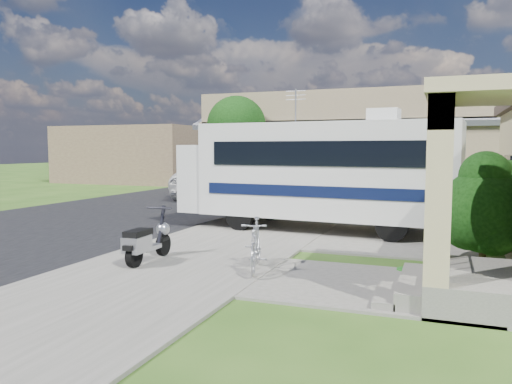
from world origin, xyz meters
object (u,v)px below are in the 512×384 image
(scooter, at_px, (146,242))
(motorhome, at_px, (318,171))
(pickup_truck, at_px, (222,180))
(bicycle, at_px, (256,248))
(van, at_px, (270,173))
(shrub, at_px, (487,207))
(garden_hose, at_px, (406,274))

(scooter, bearing_deg, motorhome, 65.11)
(scooter, bearing_deg, pickup_truck, 105.96)
(bicycle, relative_size, pickup_truck, 0.27)
(van, bearing_deg, shrub, -66.22)
(bicycle, distance_m, van, 22.37)
(bicycle, distance_m, garden_hose, 2.91)
(scooter, xyz_separation_m, van, (-4.65, 21.41, 0.36))
(garden_hose, bearing_deg, scooter, -171.02)
(pickup_truck, distance_m, garden_hose, 16.20)
(motorhome, bearing_deg, scooter, -108.42)
(scooter, height_order, bicycle, scooter)
(shrub, relative_size, garden_hose, 6.88)
(scooter, xyz_separation_m, garden_hose, (5.19, 0.82, -0.42))
(shrub, height_order, van, shrub)
(scooter, relative_size, pickup_truck, 0.27)
(motorhome, height_order, pickup_truck, motorhome)
(scooter, height_order, van, van)
(scooter, distance_m, garden_hose, 5.27)
(bicycle, height_order, van, van)
(bicycle, xyz_separation_m, pickup_truck, (-6.94, 13.56, 0.38))
(motorhome, relative_size, pickup_truck, 1.30)
(bicycle, bearing_deg, shrub, 13.33)
(motorhome, bearing_deg, shrub, -30.95)
(shrub, bearing_deg, pickup_truck, 135.12)
(shrub, height_order, scooter, shrub)
(motorhome, xyz_separation_m, scooter, (-2.33, -5.61, -1.29))
(garden_hose, bearing_deg, motorhome, 120.89)
(van, bearing_deg, motorhome, -73.39)
(motorhome, distance_m, garden_hose, 5.84)
(pickup_truck, height_order, garden_hose, pickup_truck)
(garden_hose, bearing_deg, van, 115.55)
(shrub, relative_size, bicycle, 1.41)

